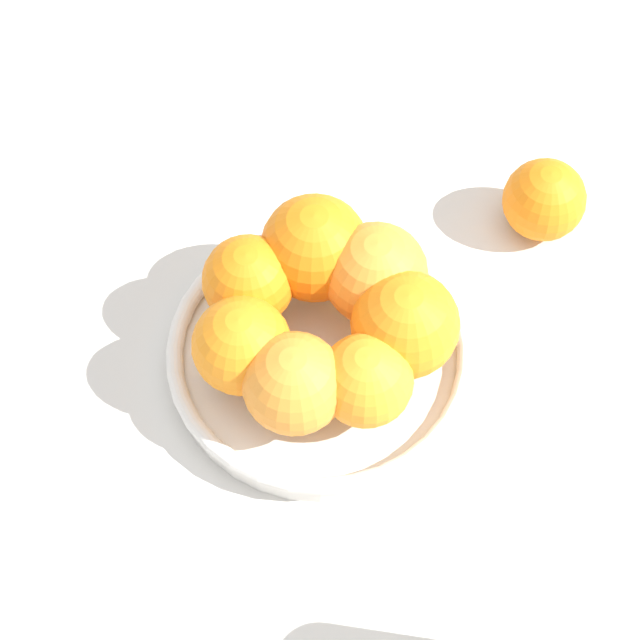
# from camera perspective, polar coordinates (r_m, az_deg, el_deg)

# --- Properties ---
(ground_plane) EXTENTS (4.00, 4.00, 0.00)m
(ground_plane) POSITION_cam_1_polar(r_m,az_deg,el_deg) (0.83, 0.00, -2.38)
(ground_plane) COLOR beige
(fruit_bowl) EXTENTS (0.23, 0.23, 0.03)m
(fruit_bowl) POSITION_cam_1_polar(r_m,az_deg,el_deg) (0.81, 0.00, -1.88)
(fruit_bowl) COLOR silver
(fruit_bowl) RESTS_ON ground_plane
(orange_pile) EXTENTS (0.19, 0.19, 0.08)m
(orange_pile) POSITION_cam_1_polar(r_m,az_deg,el_deg) (0.77, 0.29, 0.40)
(orange_pile) COLOR orange
(orange_pile) RESTS_ON fruit_bowl
(stray_orange) EXTENTS (0.07, 0.07, 0.07)m
(stray_orange) POSITION_cam_1_polar(r_m,az_deg,el_deg) (0.89, 11.87, 6.29)
(stray_orange) COLOR orange
(stray_orange) RESTS_ON ground_plane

